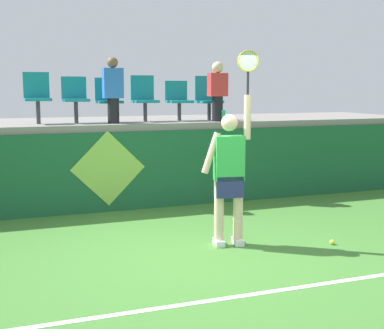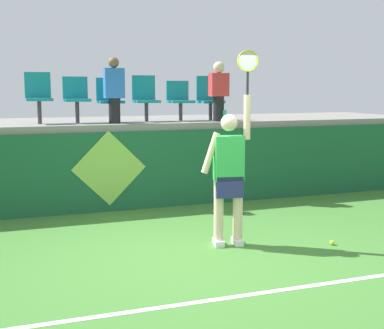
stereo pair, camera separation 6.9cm
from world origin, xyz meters
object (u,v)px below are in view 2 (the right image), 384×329
(spectator_0, at_px, (114,89))
(tennis_ball, at_px, (332,243))
(stadium_chair_1, at_px, (76,97))
(stadium_chair_5, at_px, (209,97))
(water_bottle, at_px, (225,116))
(stadium_chair_4, at_px, (179,98))
(spectator_1, at_px, (219,90))
(stadium_chair_2, at_px, (110,98))
(stadium_chair_0, at_px, (38,95))
(tennis_player, at_px, (229,172))
(stadium_chair_3, at_px, (145,96))

(spectator_0, bearing_deg, tennis_ball, -57.26)
(stadium_chair_1, relative_size, stadium_chair_5, 0.97)
(water_bottle, bearing_deg, stadium_chair_4, 139.89)
(spectator_1, bearing_deg, spectator_0, 177.76)
(stadium_chair_2, bearing_deg, stadium_chair_0, 179.86)
(stadium_chair_5, bearing_deg, tennis_player, -107.55)
(water_bottle, height_order, stadium_chair_4, stadium_chair_4)
(stadium_chair_1, distance_m, stadium_chair_5, 2.53)
(stadium_chair_1, distance_m, stadium_chair_3, 1.26)
(stadium_chair_2, distance_m, stadium_chair_4, 1.33)
(stadium_chair_0, distance_m, stadium_chair_5, 3.17)
(stadium_chair_1, height_order, stadium_chair_4, stadium_chair_1)
(stadium_chair_1, bearing_deg, tennis_ball, -53.77)
(stadium_chair_2, height_order, spectator_1, spectator_1)
(tennis_ball, relative_size, stadium_chair_4, 0.09)
(stadium_chair_2, bearing_deg, tennis_ball, -60.07)
(tennis_ball, relative_size, water_bottle, 0.32)
(tennis_player, bearing_deg, tennis_ball, -20.58)
(tennis_player, relative_size, water_bottle, 12.26)
(tennis_ball, xyz_separation_m, stadium_chair_4, (-0.86, 3.79, 1.85))
(stadium_chair_4, distance_m, stadium_chair_5, 0.61)
(tennis_ball, relative_size, stadium_chair_2, 0.08)
(stadium_chair_2, bearing_deg, spectator_1, -13.74)
(spectator_0, relative_size, spectator_1, 1.04)
(water_bottle, bearing_deg, stadium_chair_0, 169.83)
(stadium_chair_5, bearing_deg, stadium_chair_1, -179.78)
(stadium_chair_0, distance_m, spectator_1, 3.21)
(tennis_player, height_order, stadium_chair_5, tennis_player)
(stadium_chair_0, bearing_deg, stadium_chair_1, -0.52)
(spectator_0, bearing_deg, tennis_player, -73.07)
(stadium_chair_0, distance_m, stadium_chair_2, 1.24)
(stadium_chair_2, relative_size, spectator_1, 0.73)
(stadium_chair_0, bearing_deg, spectator_1, -8.54)
(tennis_ball, xyz_separation_m, stadium_chair_1, (-2.78, 3.80, 1.90))
(tennis_ball, xyz_separation_m, spectator_1, (-0.25, 3.33, 2.01))
(stadium_chair_4, height_order, stadium_chair_5, stadium_chair_5)
(stadium_chair_5, xyz_separation_m, spectator_0, (-1.94, -0.40, 0.15))
(tennis_ball, height_order, stadium_chair_2, stadium_chair_2)
(tennis_ball, height_order, stadium_chair_1, stadium_chair_1)
(water_bottle, xyz_separation_m, stadium_chair_4, (-0.68, 0.57, 0.31))
(stadium_chair_0, bearing_deg, tennis_player, -57.34)
(stadium_chair_0, height_order, stadium_chair_2, stadium_chair_0)
(tennis_ball, xyz_separation_m, water_bottle, (-0.18, 3.22, 1.54))
(tennis_player, bearing_deg, spectator_0, 106.93)
(tennis_player, distance_m, stadium_chair_4, 3.45)
(stadium_chair_1, height_order, stadium_chair_2, stadium_chair_1)
(tennis_player, bearing_deg, stadium_chair_2, 104.99)
(stadium_chair_5, relative_size, spectator_1, 0.77)
(tennis_player, height_order, spectator_0, spectator_0)
(stadium_chair_1, relative_size, stadium_chair_3, 0.96)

